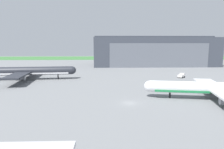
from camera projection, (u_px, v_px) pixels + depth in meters
ground_plane at (129, 103)px, 58.71m from camera, size 440.00×440.00×0.00m
grass_field_strip at (111, 58)px, 240.02m from camera, size 440.00×56.00×0.08m
maintenance_hangar at (154, 51)px, 159.99m from camera, size 92.40×35.32×22.72m
airliner_far_left at (26, 71)px, 95.78m from camera, size 45.76×39.41×12.78m
airliner_near_right at (216, 89)px, 61.83m from camera, size 42.60×36.23×11.71m
ops_van at (181, 76)px, 102.06m from camera, size 4.35×4.37×2.16m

